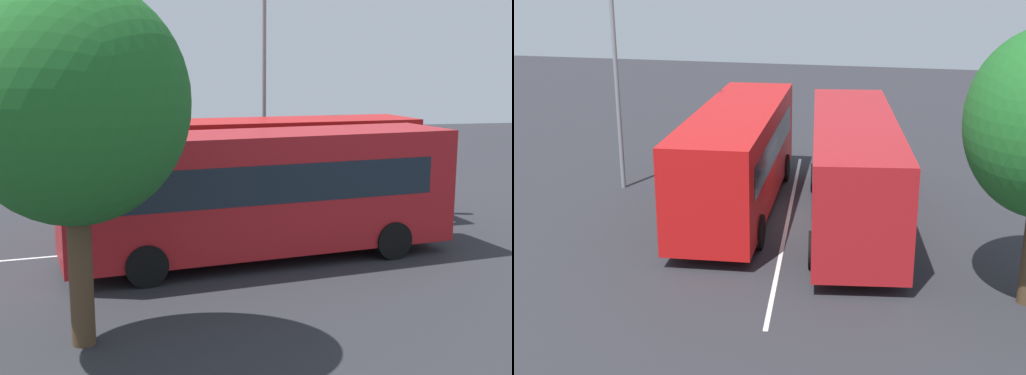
# 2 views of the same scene
# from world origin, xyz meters

# --- Properties ---
(ground_plane) EXTENTS (70.41, 70.41, 0.00)m
(ground_plane) POSITION_xyz_m (0.00, 0.00, 0.00)
(ground_plane) COLOR #2B2B30
(bus_far_left) EXTENTS (10.69, 4.10, 3.41)m
(bus_far_left) POSITION_xyz_m (0.03, -2.06, 1.87)
(bus_far_left) COLOR #AD191E
(bus_far_left) RESTS_ON ground
(bus_center_left) EXTENTS (10.61, 3.39, 3.41)m
(bus_center_left) POSITION_xyz_m (0.72, 1.85, 1.87)
(bus_center_left) COLOR red
(bus_center_left) RESTS_ON ground
(pedestrian) EXTENTS (0.36, 0.36, 1.66)m
(pedestrian) POSITION_xyz_m (7.51, 2.16, 0.98)
(pedestrian) COLOR #232833
(pedestrian) RESTS_ON ground
(street_lamp) EXTENTS (0.93, 2.68, 8.56)m
(street_lamp) POSITION_xyz_m (1.85, 6.36, 4.92)
(street_lamp) COLOR gray
(street_lamp) RESTS_ON ground
(depot_tree) EXTENTS (4.18, 3.76, 6.69)m
(depot_tree) POSITION_xyz_m (-4.39, -6.84, 4.47)
(depot_tree) COLOR #4C3823
(depot_tree) RESTS_ON ground
(lane_stripe_outer_left) EXTENTS (14.40, 1.95, 0.01)m
(lane_stripe_outer_left) POSITION_xyz_m (0.00, 0.00, 0.00)
(lane_stripe_outer_left) COLOR silver
(lane_stripe_outer_left) RESTS_ON ground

